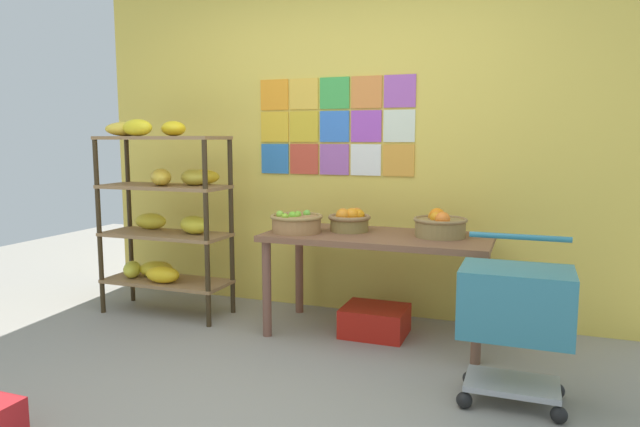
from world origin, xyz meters
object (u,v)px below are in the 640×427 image
display_table (377,247)px  fruit_basket_left (440,225)px  produce_crate_under_table (375,321)px  shopping_cart (515,308)px  banana_shelf_unit (164,207)px  fruit_basket_centre (296,222)px  fruit_basket_back_left (350,220)px

display_table → fruit_basket_left: bearing=7.7°
produce_crate_under_table → shopping_cart: (0.91, -0.73, 0.39)m
banana_shelf_unit → fruit_basket_centre: (1.09, -0.03, -0.05)m
fruit_basket_left → display_table: bearing=-172.3°
display_table → fruit_basket_back_left: bearing=164.9°
fruit_basket_centre → shopping_cart: (1.43, -0.63, -0.27)m
fruit_basket_back_left → produce_crate_under_table: (0.20, -0.06, -0.67)m
display_table → produce_crate_under_table: 0.51m
display_table → fruit_basket_back_left: size_ratio=5.08×
banana_shelf_unit → display_table: size_ratio=0.99×
display_table → shopping_cart: 1.17m
fruit_basket_back_left → fruit_basket_left: (0.61, -0.00, -0.00)m
fruit_basket_left → shopping_cart: fruit_basket_left is taller
banana_shelf_unit → shopping_cart: 2.63m
display_table → shopping_cart: shopping_cart is taller
fruit_basket_centre → produce_crate_under_table: (0.53, 0.10, -0.66)m
fruit_basket_back_left → fruit_basket_centre: bearing=-153.2°
fruit_basket_centre → shopping_cart: bearing=-23.7°
display_table → produce_crate_under_table: (-0.01, -0.01, -0.51)m
fruit_basket_left → produce_crate_under_table: size_ratio=0.81×
banana_shelf_unit → shopping_cart: size_ratio=1.76×
banana_shelf_unit → shopping_cart: banana_shelf_unit is taller
banana_shelf_unit → fruit_basket_centre: banana_shelf_unit is taller
fruit_basket_back_left → shopping_cart: bearing=-35.7°
banana_shelf_unit → shopping_cart: (2.53, -0.66, -0.32)m
produce_crate_under_table → fruit_basket_left: bearing=8.4°
banana_shelf_unit → display_table: 1.64m
display_table → fruit_basket_centre: fruit_basket_centre is taller
shopping_cart → fruit_basket_back_left: bearing=157.8°
fruit_basket_back_left → fruit_basket_centre: fruit_basket_back_left is taller
fruit_basket_left → shopping_cart: size_ratio=0.42×
produce_crate_under_table → shopping_cart: bearing=-39.0°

